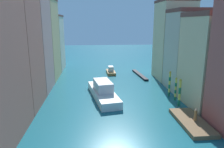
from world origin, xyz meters
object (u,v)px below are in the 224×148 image
(vaporetto_white, at_px, (103,91))
(person_on_dock, at_px, (195,115))
(mooring_pole_1, at_px, (176,89))
(mooring_pole_2, at_px, (170,83))
(waterfront_dock, at_px, (192,122))
(mooring_pole_0, at_px, (180,92))
(gondola_black, at_px, (140,75))
(motorboat_0, at_px, (111,71))

(vaporetto_white, bearing_deg, person_on_dock, -44.70)
(mooring_pole_1, relative_size, mooring_pole_2, 0.87)
(waterfront_dock, distance_m, mooring_pole_2, 10.74)
(person_on_dock, bearing_deg, mooring_pole_1, 85.28)
(waterfront_dock, relative_size, mooring_pole_1, 2.01)
(vaporetto_white, bearing_deg, waterfront_dock, -45.07)
(mooring_pole_0, xyz_separation_m, mooring_pole_1, (0.37, 2.53, -0.22))
(mooring_pole_2, xyz_separation_m, gondola_black, (-1.98, 14.77, -2.07))
(mooring_pole_0, relative_size, mooring_pole_1, 1.11)
(mooring_pole_1, xyz_separation_m, gondola_black, (-2.28, 16.85, -1.78))
(motorboat_0, bearing_deg, gondola_black, -21.84)
(vaporetto_white, relative_size, gondola_black, 1.25)
(mooring_pole_0, height_order, motorboat_0, mooring_pole_0)
(gondola_black, height_order, motorboat_0, motorboat_0)
(waterfront_dock, bearing_deg, motorboat_0, 105.97)
(waterfront_dock, relative_size, mooring_pole_0, 1.81)
(waterfront_dock, xyz_separation_m, vaporetto_white, (-10.75, 10.78, 0.81))
(mooring_pole_1, bearing_deg, vaporetto_white, 168.78)
(vaporetto_white, height_order, gondola_black, vaporetto_white)
(gondola_black, distance_m, motorboat_0, 7.32)
(vaporetto_white, bearing_deg, motorboat_0, 80.98)
(motorboat_0, bearing_deg, person_on_dock, -73.51)
(mooring_pole_1, distance_m, vaporetto_white, 12.07)
(person_on_dock, distance_m, mooring_pole_2, 10.77)
(waterfront_dock, height_order, person_on_dock, person_on_dock)
(mooring_pole_2, relative_size, vaporetto_white, 0.35)
(mooring_pole_1, height_order, motorboat_0, mooring_pole_1)
(vaporetto_white, bearing_deg, mooring_pole_0, -23.07)
(mooring_pole_2, xyz_separation_m, vaporetto_white, (-11.50, 0.26, -1.22))
(motorboat_0, bearing_deg, mooring_pole_1, -65.15)
(waterfront_dock, height_order, mooring_pole_0, mooring_pole_0)
(mooring_pole_2, relative_size, motorboat_0, 0.85)
(waterfront_dock, bearing_deg, mooring_pole_0, 83.43)
(mooring_pole_1, xyz_separation_m, vaporetto_white, (-11.80, 2.34, -0.93))
(person_on_dock, xyz_separation_m, mooring_pole_1, (0.71, 8.63, 0.74))
(mooring_pole_1, bearing_deg, gondola_black, 97.71)
(mooring_pole_0, bearing_deg, person_on_dock, -93.24)
(vaporetto_white, height_order, motorboat_0, vaporetto_white)
(mooring_pole_0, bearing_deg, vaporetto_white, 156.93)
(person_on_dock, relative_size, motorboat_0, 0.30)
(mooring_pole_2, bearing_deg, gondola_black, 97.63)
(mooring_pole_0, xyz_separation_m, gondola_black, (-1.91, 19.38, -2.01))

